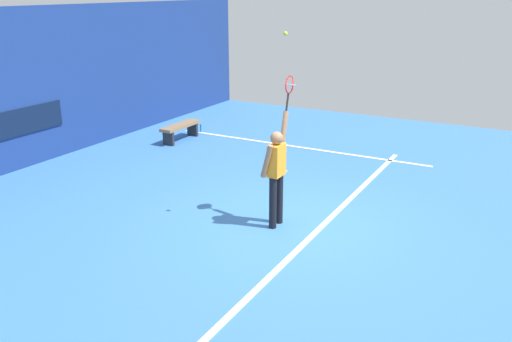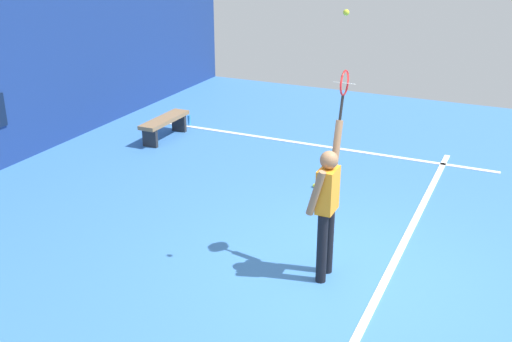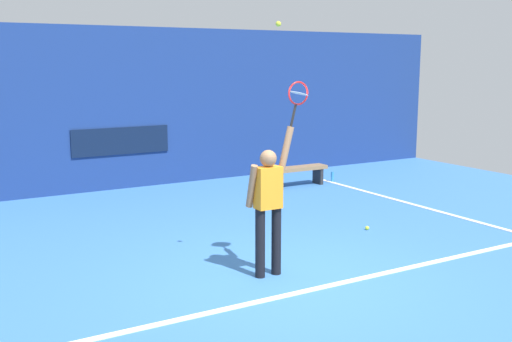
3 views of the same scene
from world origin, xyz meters
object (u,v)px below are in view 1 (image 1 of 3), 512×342
object	(u,v)px
tennis_racket	(289,87)
court_bench	(181,128)
water_bottle	(201,128)
spare_ball	(286,171)
tennis_player	(276,170)
tennis_ball	(285,34)

from	to	relation	value
tennis_racket	court_bench	distance (m)	6.14
tennis_racket	court_bench	xyz separation A→B (m)	(3.30, 4.77, -2.03)
court_bench	water_bottle	size ratio (longest dim) A/B	5.83
court_bench	spare_ball	distance (m)	3.87
tennis_player	spare_ball	world-z (taller)	tennis_player
water_bottle	spare_ball	size ratio (longest dim) A/B	3.53
spare_ball	tennis_ball	bearing A→B (deg)	-155.52
tennis_ball	spare_ball	world-z (taller)	tennis_ball
tennis_ball	water_bottle	bearing A→B (deg)	46.35
tennis_racket	court_bench	bearing A→B (deg)	55.33
tennis_player	spare_ball	xyz separation A→B (m)	(2.63, 1.07, -0.98)
tennis_racket	tennis_ball	world-z (taller)	tennis_ball
water_bottle	court_bench	bearing A→B (deg)	180.00
court_bench	spare_ball	size ratio (longest dim) A/B	20.59
tennis_player	spare_ball	distance (m)	3.00
tennis_player	spare_ball	size ratio (longest dim) A/B	29.16
tennis_racket	water_bottle	size ratio (longest dim) A/B	2.61
tennis_racket	spare_ball	size ratio (longest dim) A/B	9.21
tennis_racket	water_bottle	bearing A→B (deg)	48.16
water_bottle	spare_ball	distance (m)	4.24
court_bench	water_bottle	xyz separation A→B (m)	(0.97, 0.00, -0.22)
water_bottle	tennis_player	bearing A→B (deg)	-134.68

